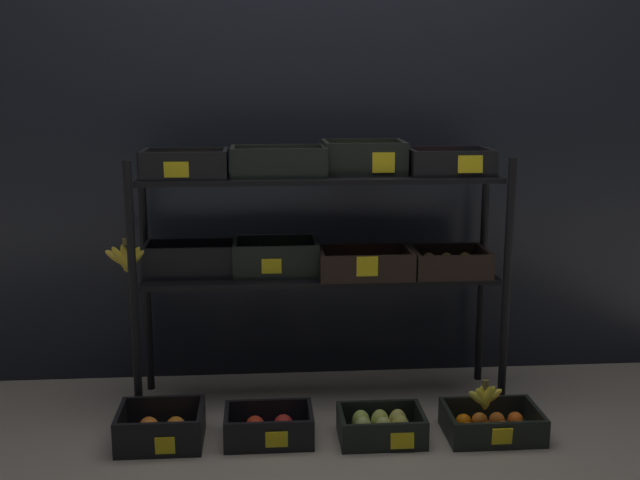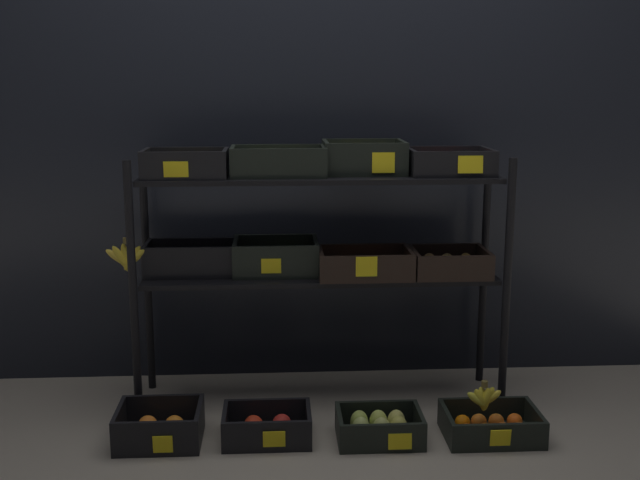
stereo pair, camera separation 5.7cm
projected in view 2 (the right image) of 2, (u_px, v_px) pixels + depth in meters
ground_plane at (320, 399)px, 3.30m from camera, size 10.00×10.00×0.00m
storefront_wall at (315, 165)px, 3.47m from camera, size 3.85×0.12×1.89m
display_rack at (318, 222)px, 3.15m from camera, size 1.60×0.37×1.08m
crate_ground_orange at (160, 429)px, 2.90m from camera, size 0.31×0.26×0.13m
crate_ground_apple_red at (267, 428)px, 2.92m from camera, size 0.33×0.23×0.12m
crate_ground_pear at (379, 427)px, 2.92m from camera, size 0.32×0.23×0.11m
crate_ground_tangerine at (491, 427)px, 2.95m from camera, size 0.36×0.26×0.11m
banana_bunch_loose at (484, 398)px, 2.92m from camera, size 0.15×0.05×0.12m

